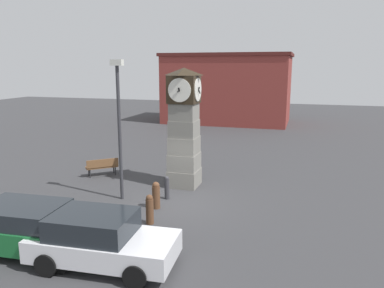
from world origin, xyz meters
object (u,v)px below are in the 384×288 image
at_px(bollard_mid_row, 150,209).
at_px(street_lamp_near_road, 119,120).
at_px(bollard_near_tower, 135,228).
at_px(car_by_building, 101,239).
at_px(bollard_far_row, 156,195).
at_px(car_near_tower, 30,228).
at_px(bench, 102,166).
at_px(bollard_end_row, 167,187).
at_px(clock_tower, 184,129).

relative_size(bollard_mid_row, street_lamp_near_road, 0.19).
bearing_deg(bollard_mid_row, bollard_near_tower, -84.69).
xyz_separation_m(car_by_building, street_lamp_near_road, (-1.93, 5.04, 2.61)).
xyz_separation_m(bollard_mid_row, street_lamp_near_road, (-2.14, 2.05, 2.82)).
relative_size(bollard_far_row, car_by_building, 0.26).
xyz_separation_m(bollard_near_tower, car_near_tower, (-2.79, -1.37, 0.23)).
bearing_deg(car_by_building, car_near_tower, 177.69).
bearing_deg(bollard_near_tower, car_by_building, -103.52).
bearing_deg(car_near_tower, bench, 104.67).
xyz_separation_m(bollard_end_row, street_lamp_near_road, (-1.83, -0.52, 2.87)).
bearing_deg(car_near_tower, car_by_building, -2.31).
bearing_deg(bollard_end_row, bollard_near_tower, -83.77).
relative_size(bollard_near_tower, car_by_building, 0.25).
height_order(bollard_far_row, car_by_building, car_by_building).
bearing_deg(car_near_tower, bollard_end_row, 66.74).
bearing_deg(car_by_building, bollard_near_tower, 76.48).
distance_m(bollard_mid_row, car_by_building, 3.01).
height_order(bollard_end_row, street_lamp_near_road, street_lamp_near_road).
xyz_separation_m(car_near_tower, bench, (-2.03, 7.75, -0.23)).
xyz_separation_m(bench, street_lamp_near_road, (2.54, -2.81, 2.85)).
relative_size(clock_tower, car_near_tower, 1.17).
relative_size(bollard_mid_row, bollard_end_row, 1.09).
bearing_deg(bollard_mid_row, clock_tower, 91.96).
height_order(bollard_near_tower, bollard_end_row, bollard_near_tower).
bearing_deg(clock_tower, car_by_building, -90.44).
height_order(car_near_tower, car_by_building, car_by_building).
height_order(bollard_mid_row, bollard_end_row, bollard_mid_row).
distance_m(bollard_mid_row, car_near_tower, 3.93).
bearing_deg(bollard_far_row, car_near_tower, -118.01).
relative_size(bollard_near_tower, bollard_end_row, 1.04).
distance_m(bollard_far_row, car_by_building, 4.45).
height_order(bollard_mid_row, bench, bollard_mid_row).
bearing_deg(bollard_end_row, street_lamp_near_road, -164.14).
distance_m(bollard_near_tower, bench, 7.99).
relative_size(bollard_mid_row, car_by_building, 0.26).
distance_m(bollard_near_tower, car_near_tower, 3.12).
xyz_separation_m(bollard_mid_row, bench, (-4.68, 4.85, -0.03)).
relative_size(clock_tower, street_lamp_near_road, 0.94).
xyz_separation_m(clock_tower, bollard_end_row, (-0.15, -1.95, -2.20)).
height_order(clock_tower, car_near_tower, clock_tower).
height_order(bollard_far_row, bollard_end_row, bollard_far_row).
bearing_deg(bollard_mid_row, car_near_tower, -132.50).
bearing_deg(car_by_building, bollard_end_row, 90.96).
relative_size(bollard_near_tower, bollard_far_row, 0.96).
height_order(car_by_building, bench, car_by_building).
xyz_separation_m(bollard_near_tower, street_lamp_near_road, (-2.28, 3.57, 2.85)).
bearing_deg(bench, bollard_end_row, -27.57).
bearing_deg(bollard_end_row, bollard_mid_row, -83.23).
distance_m(car_near_tower, car_by_building, 2.44).
bearing_deg(bollard_near_tower, clock_tower, 92.81).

